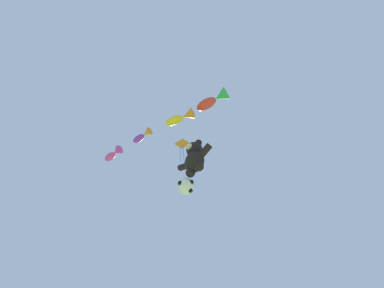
# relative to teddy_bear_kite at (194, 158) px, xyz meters

# --- Properties ---
(teddy_bear_kite) EXTENTS (2.51, 1.11, 2.55)m
(teddy_bear_kite) POSITION_rel_teddy_bear_kite_xyz_m (0.00, 0.00, 0.00)
(teddy_bear_kite) COLOR black
(soccer_ball_kite) EXTENTS (1.00, 0.99, 0.92)m
(soccer_ball_kite) POSITION_rel_teddy_bear_kite_xyz_m (-0.85, 0.22, -1.47)
(soccer_ball_kite) COLOR white
(fish_kite_crimson) EXTENTS (2.13, 1.16, 0.80)m
(fish_kite_crimson) POSITION_rel_teddy_bear_kite_xyz_m (2.38, -0.78, 2.67)
(fish_kite_crimson) COLOR red
(fish_kite_goldfin) EXTENTS (1.93, 1.21, 0.68)m
(fish_kite_goldfin) POSITION_rel_teddy_bear_kite_xyz_m (0.36, -1.49, 2.16)
(fish_kite_goldfin) COLOR yellow
(fish_kite_violet) EXTENTS (1.49, 0.67, 0.54)m
(fish_kite_violet) POSITION_rel_teddy_bear_kite_xyz_m (-2.51, -2.17, 2.51)
(fish_kite_violet) COLOR purple
(fish_kite_magenta) EXTENTS (1.47, 0.66, 0.62)m
(fish_kite_magenta) POSITION_rel_teddy_bear_kite_xyz_m (-4.92, -2.68, 2.30)
(fish_kite_magenta) COLOR #E53F9E
(diamond_kite) EXTENTS (0.84, 0.78, 2.95)m
(diamond_kite) POSITION_rel_teddy_bear_kite_xyz_m (-1.40, 0.29, 2.75)
(diamond_kite) COLOR orange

